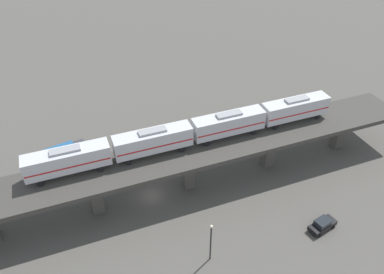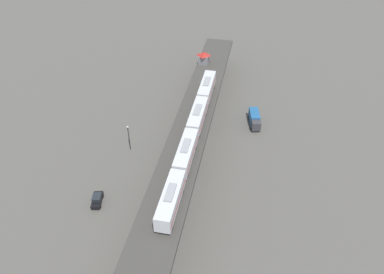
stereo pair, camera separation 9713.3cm
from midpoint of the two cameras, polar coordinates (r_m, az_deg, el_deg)
name	(u,v)px [view 2 (the right image)]	position (r m, az deg, el deg)	size (l,w,h in m)	color
ground_plane	(192,146)	(61.03, 20.88, -22.92)	(400.00, 400.00, 0.00)	#4C4944
elevated_viaduct	(193,124)	(55.85, 22.41, -19.52)	(31.43, 91.13, 7.44)	#393733
subway_train	(192,133)	(49.48, 26.34, -24.88)	(15.32, 48.89, 4.45)	silver
signal_hut	(204,58)	(72.95, 18.61, 1.03)	(3.93, 3.93, 3.40)	slate
street_car_black	(97,199)	(51.05, 0.74, -42.34)	(3.56, 4.74, 1.89)	black
street_car_white	(206,79)	(79.88, 17.78, -2.75)	(3.14, 4.75, 1.89)	silver
delivery_truck	(255,119)	(70.66, 31.82, -13.85)	(5.18, 7.46, 3.20)	#333338
street_lamp	(129,136)	(53.66, 5.91, -23.45)	(0.44, 0.44, 6.94)	black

